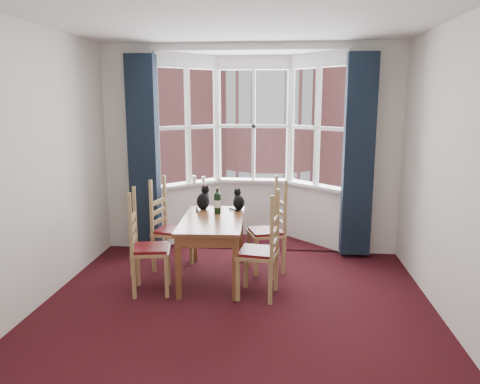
# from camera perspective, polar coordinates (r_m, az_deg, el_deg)

# --- Properties ---
(floor) EXTENTS (4.50, 4.50, 0.00)m
(floor) POSITION_cam_1_polar(r_m,az_deg,el_deg) (4.58, -0.93, -15.63)
(floor) COLOR black
(floor) RESTS_ON ground
(ceiling) EXTENTS (4.50, 4.50, 0.00)m
(ceiling) POSITION_cam_1_polar(r_m,az_deg,el_deg) (4.15, -1.06, 21.40)
(ceiling) COLOR white
(ceiling) RESTS_ON floor
(wall_left) EXTENTS (0.00, 4.50, 4.50)m
(wall_left) POSITION_cam_1_polar(r_m,az_deg,el_deg) (4.79, -25.56, 2.12)
(wall_left) COLOR silver
(wall_left) RESTS_ON floor
(wall_right) EXTENTS (0.00, 4.50, 4.50)m
(wall_right) POSITION_cam_1_polar(r_m,az_deg,el_deg) (4.40, 25.89, 1.38)
(wall_right) COLOR silver
(wall_right) RESTS_ON floor
(wall_near) EXTENTS (4.00, 0.00, 4.00)m
(wall_near) POSITION_cam_1_polar(r_m,az_deg,el_deg) (1.98, -8.17, -8.45)
(wall_near) COLOR silver
(wall_near) RESTS_ON floor
(wall_back_pier_left) EXTENTS (0.70, 0.12, 2.80)m
(wall_back_pier_left) POSITION_cam_1_polar(r_m,az_deg,el_deg) (6.68, -13.10, 5.17)
(wall_back_pier_left) COLOR silver
(wall_back_pier_left) RESTS_ON floor
(wall_back_pier_right) EXTENTS (0.70, 0.12, 2.80)m
(wall_back_pier_right) POSITION_cam_1_polar(r_m,az_deg,el_deg) (6.46, 16.03, 4.83)
(wall_back_pier_right) COLOR silver
(wall_back_pier_right) RESTS_ON floor
(bay_window) EXTENTS (2.76, 0.94, 2.80)m
(bay_window) POSITION_cam_1_polar(r_m,az_deg,el_deg) (6.86, 1.51, 5.61)
(bay_window) COLOR white
(bay_window) RESTS_ON floor
(curtain_left) EXTENTS (0.38, 0.22, 2.60)m
(curtain_left) POSITION_cam_1_polar(r_m,az_deg,el_deg) (6.45, -11.63, 4.58)
(curtain_left) COLOR #141F2F
(curtain_left) RESTS_ON floor
(curtain_right) EXTENTS (0.38, 0.22, 2.60)m
(curtain_right) POSITION_cam_1_polar(r_m,az_deg,el_deg) (6.25, 14.23, 4.27)
(curtain_right) COLOR #141F2F
(curtain_right) RESTS_ON floor
(dining_table) EXTENTS (0.75, 1.33, 0.72)m
(dining_table) POSITION_cam_1_polar(r_m,az_deg,el_deg) (5.41, -3.36, -4.25)
(dining_table) COLOR brown
(dining_table) RESTS_ON floor
(chair_left_near) EXTENTS (0.47, 0.49, 0.92)m
(chair_left_near) POSITION_cam_1_polar(r_m,az_deg,el_deg) (5.18, -11.81, -6.96)
(chair_left_near) COLOR #9E7F4C
(chair_left_near) RESTS_ON floor
(chair_left_far) EXTENTS (0.48, 0.49, 0.92)m
(chair_left_far) POSITION_cam_1_polar(r_m,az_deg,el_deg) (5.85, -9.05, -4.75)
(chair_left_far) COLOR #9E7F4C
(chair_left_far) RESTS_ON floor
(chair_right_near) EXTENTS (0.46, 0.47, 0.92)m
(chair_right_near) POSITION_cam_1_polar(r_m,az_deg,el_deg) (4.96, 3.21, -7.56)
(chair_right_near) COLOR #9E7F4C
(chair_right_near) RESTS_ON floor
(chair_right_far) EXTENTS (0.51, 0.52, 0.92)m
(chair_right_far) POSITION_cam_1_polar(r_m,az_deg,el_deg) (5.75, 4.06, -4.93)
(chair_right_far) COLOR #9E7F4C
(chair_right_far) RESTS_ON floor
(cat_left) EXTENTS (0.20, 0.25, 0.31)m
(cat_left) POSITION_cam_1_polar(r_m,az_deg,el_deg) (5.84, -4.49, -0.97)
(cat_left) COLOR black
(cat_left) RESTS_ON dining_table
(cat_right) EXTENTS (0.20, 0.23, 0.27)m
(cat_right) POSITION_cam_1_polar(r_m,az_deg,el_deg) (5.79, -0.17, -1.16)
(cat_right) COLOR black
(cat_right) RESTS_ON dining_table
(wine_bottle) EXTENTS (0.08, 0.08, 0.32)m
(wine_bottle) POSITION_cam_1_polar(r_m,az_deg,el_deg) (5.60, -2.77, -1.23)
(wine_bottle) COLOR black
(wine_bottle) RESTS_ON dining_table
(candle_tall) EXTENTS (0.06, 0.06, 0.11)m
(candle_tall) POSITION_cam_1_polar(r_m,az_deg,el_deg) (6.88, -5.62, 1.56)
(candle_tall) COLOR white
(candle_tall) RESTS_ON bay_window
(candle_short) EXTENTS (0.06, 0.06, 0.09)m
(candle_short) POSITION_cam_1_polar(r_m,az_deg,el_deg) (6.89, -4.47, 1.53)
(candle_short) COLOR white
(candle_short) RESTS_ON bay_window
(street) EXTENTS (80.00, 80.00, 0.00)m
(street) POSITION_cam_1_polar(r_m,az_deg,el_deg) (37.20, 4.45, -1.43)
(street) COLOR #333335
(street) RESTS_ON ground
(tenement_building) EXTENTS (18.40, 7.80, 15.20)m
(tenement_building) POSITION_cam_1_polar(r_m,az_deg,el_deg) (18.08, 3.90, 9.63)
(tenement_building) COLOR #9A514F
(tenement_building) RESTS_ON street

